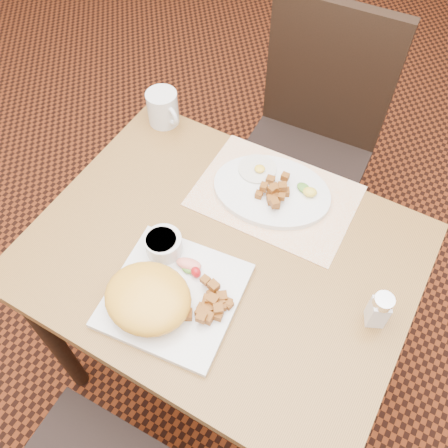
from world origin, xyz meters
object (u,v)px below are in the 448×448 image
Objects in this scene: plate_oval at (272,191)px; chair_far at (309,137)px; plate_square at (174,295)px; coffee_mug at (163,108)px; table at (221,275)px; salt_shaker at (379,310)px.

chair_far is at bearing 97.53° from plate_oval.
chair_far is 3.46× the size of plate_square.
coffee_mug is (-0.39, 0.09, 0.04)m from plate_oval.
salt_shaker reaches higher than table.
plate_oval is at bearing -12.59° from coffee_mug.
coffee_mug is (-0.74, 0.29, -0.00)m from salt_shaker.
chair_far is 0.84m from plate_square.
plate_square is at bearing -54.16° from coffee_mug.
table is 0.67m from chair_far.
coffee_mug reaches higher than table.
plate_square is at bearing -101.79° from table.
chair_far reaches higher than coffee_mug.
plate_oval is (0.02, 0.22, 0.12)m from table.
plate_oval is (0.06, 0.37, 0.00)m from plate_square.
table is at bearing -177.71° from salt_shaker.
plate_oval is at bearing 83.73° from table.
plate_square is (-0.03, -0.15, 0.12)m from table.
chair_far reaches higher than plate_oval.
table is at bearing 78.21° from plate_square.
chair_far is (-0.03, 0.66, -0.10)m from table.
plate_square is 0.44m from salt_shaker.
plate_square reaches higher than table.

